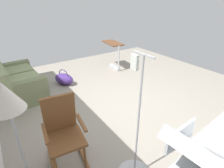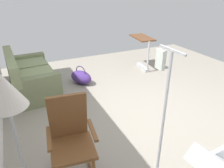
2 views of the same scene
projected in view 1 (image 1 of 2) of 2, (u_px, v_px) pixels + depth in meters
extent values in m
plane|color=gray|center=(124.00, 106.00, 3.89)|extent=(7.15, 7.15, 0.00)
cube|color=white|center=(220.00, 165.00, 1.69)|extent=(0.97, 0.87, 0.72)
ellipsoid|color=white|center=(221.00, 153.00, 1.49)|extent=(0.37, 0.48, 0.42)
cube|color=silver|center=(180.00, 136.00, 2.17)|extent=(0.08, 0.56, 0.28)
cylinder|color=black|center=(220.00, 138.00, 2.94)|extent=(0.10, 0.10, 0.10)
cube|color=#737D57|center=(21.00, 85.00, 4.31)|extent=(1.64, 0.94, 0.45)
cube|color=gray|center=(24.00, 80.00, 3.95)|extent=(0.71, 0.68, 0.10)
cube|color=gray|center=(17.00, 70.00, 4.47)|extent=(0.71, 0.68, 0.10)
cube|color=gray|center=(0.00, 72.00, 3.93)|extent=(1.61, 0.25, 0.40)
cube|color=#737D57|center=(28.00, 94.00, 3.77)|extent=(0.23, 0.86, 0.60)
cube|color=#737D57|center=(14.00, 73.00, 4.78)|extent=(0.23, 0.86, 0.60)
cube|color=brown|center=(54.00, 168.00, 2.47)|extent=(0.76, 0.14, 0.05)
cube|color=brown|center=(83.00, 157.00, 2.64)|extent=(0.76, 0.14, 0.05)
cylinder|color=brown|center=(85.00, 155.00, 2.38)|extent=(0.04, 0.04, 0.40)
cylinder|color=brown|center=(56.00, 166.00, 2.23)|extent=(0.04, 0.04, 0.40)
cylinder|color=brown|center=(77.00, 138.00, 2.68)|extent=(0.04, 0.04, 0.40)
cylinder|color=brown|center=(51.00, 146.00, 2.52)|extent=(0.04, 0.04, 0.40)
cube|color=brown|center=(66.00, 140.00, 2.36)|extent=(0.52, 0.54, 0.04)
cube|color=brown|center=(59.00, 113.00, 2.39)|extent=(0.17, 0.44, 0.60)
cube|color=brown|center=(81.00, 123.00, 2.34)|extent=(0.39, 0.09, 0.03)
cube|color=brown|center=(45.00, 133.00, 2.16)|extent=(0.39, 0.09, 0.03)
cylinder|color=#B2B5BA|center=(22.00, 153.00, 1.98)|extent=(0.03, 0.03, 1.15)
cone|color=silver|center=(4.00, 96.00, 1.65)|extent=(0.34, 0.34, 0.30)
cube|color=#B2B5BA|center=(115.00, 67.00, 5.88)|extent=(0.61, 0.19, 0.08)
cylinder|color=black|center=(118.00, 70.00, 5.68)|extent=(0.07, 0.07, 0.06)
cylinder|color=black|center=(111.00, 65.00, 6.09)|extent=(0.07, 0.07, 0.06)
cylinder|color=#B2B5BA|center=(119.00, 58.00, 5.49)|extent=(0.05, 0.05, 0.74)
cube|color=brown|center=(113.00, 43.00, 5.64)|extent=(0.84, 0.49, 0.04)
ellipsoid|color=#472D7A|center=(64.00, 79.00, 4.79)|extent=(0.64, 0.55, 0.30)
torus|color=#312055|center=(63.00, 75.00, 4.74)|extent=(0.27, 0.16, 0.30)
cylinder|color=#B2B5BA|center=(138.00, 125.00, 2.02)|extent=(0.02, 0.02, 1.65)
cube|color=#B2B5BA|center=(144.00, 54.00, 1.65)|extent=(0.28, 0.02, 0.02)
cube|color=white|center=(135.00, 62.00, 1.79)|extent=(0.09, 0.04, 0.16)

